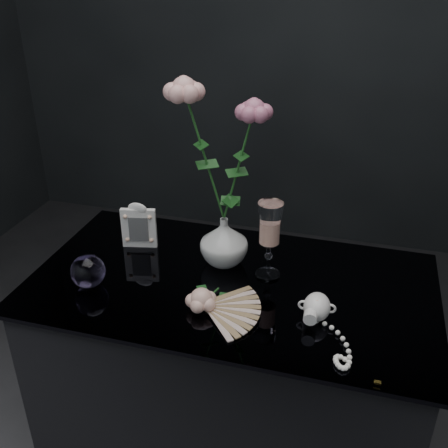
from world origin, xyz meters
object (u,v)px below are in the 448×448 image
(wine_glass, at_px, (269,240))
(loose_rose, at_px, (201,299))
(pearl_jar, at_px, (317,306))
(vase, at_px, (224,241))
(picture_frame, at_px, (139,225))
(paperweight, at_px, (88,271))

(wine_glass, distance_m, loose_rose, 0.24)
(wine_glass, distance_m, pearl_jar, 0.22)
(vase, relative_size, loose_rose, 0.82)
(picture_frame, distance_m, pearl_jar, 0.57)
(wine_glass, bearing_deg, loose_rose, -123.20)
(picture_frame, bearing_deg, paperweight, -113.66)
(wine_glass, height_order, paperweight, wine_glass)
(paperweight, distance_m, pearl_jar, 0.58)
(vase, height_order, loose_rose, vase)
(wine_glass, relative_size, pearl_jar, 0.93)
(vase, bearing_deg, picture_frame, 175.31)
(paperweight, relative_size, pearl_jar, 0.39)
(wine_glass, relative_size, paperweight, 2.41)
(wine_glass, height_order, pearl_jar, wine_glass)
(paperweight, xyz_separation_m, pearl_jar, (0.58, 0.03, -0.01))
(vase, xyz_separation_m, wine_glass, (0.13, -0.03, 0.04))
(pearl_jar, bearing_deg, loose_rose, -173.59)
(picture_frame, bearing_deg, pearl_jar, -32.79)
(paperweight, xyz_separation_m, loose_rose, (0.31, -0.02, -0.02))
(picture_frame, bearing_deg, loose_rose, -54.79)
(loose_rose, bearing_deg, pearl_jar, 33.49)
(picture_frame, relative_size, loose_rose, 0.84)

